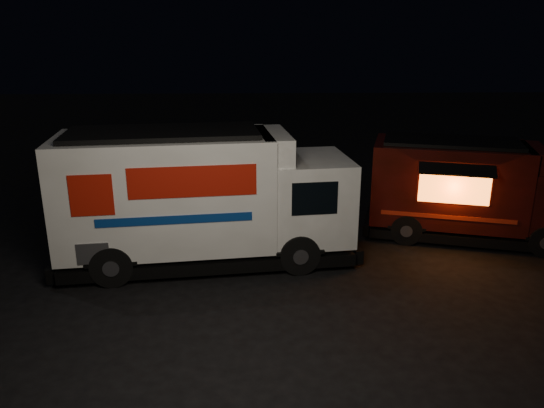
{
  "coord_description": "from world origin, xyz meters",
  "views": [
    {
      "loc": [
        -0.35,
        -10.57,
        5.5
      ],
      "look_at": [
        0.06,
        2.0,
        1.41
      ],
      "focal_mm": 35.0,
      "sensor_mm": 36.0,
      "label": 1
    }
  ],
  "objects": [
    {
      "name": "ground",
      "position": [
        0.0,
        0.0,
        0.0
      ],
      "size": [
        80.0,
        80.0,
        0.0
      ],
      "primitive_type": "plane",
      "color": "black",
      "rests_on": "ground"
    },
    {
      "name": "white_truck",
      "position": [
        -1.53,
        1.82,
        1.66
      ],
      "size": [
        7.59,
        3.35,
        3.33
      ],
      "primitive_type": null,
      "rotation": [
        0.0,
        0.0,
        0.12
      ],
      "color": "white",
      "rests_on": "ground"
    },
    {
      "name": "red_truck",
      "position": [
        5.7,
        3.12,
        1.37
      ],
      "size": [
        6.26,
        3.72,
        2.74
      ],
      "primitive_type": null,
      "rotation": [
        0.0,
        0.0,
        -0.28
      ],
      "color": "#3E0C0B",
      "rests_on": "ground"
    }
  ]
}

